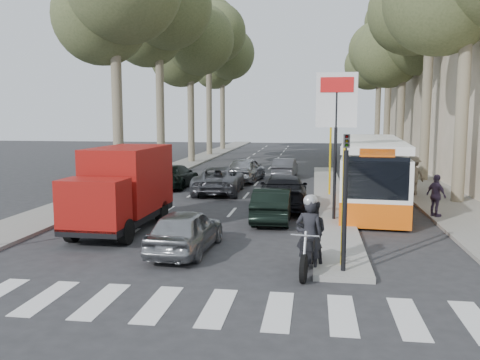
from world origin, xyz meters
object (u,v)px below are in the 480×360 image
Objects in this scene: silver_hatchback at (186,230)px; red_truck at (123,187)px; motorcycle at (310,235)px; city_bus at (372,170)px; dark_hatchback at (273,204)px.

silver_hatchback is 4.01m from red_truck.
motorcycle is (3.67, -1.24, 0.27)m from silver_hatchback.
city_bus is 4.82× the size of motorcycle.
silver_hatchback is at bearing 65.23° from dark_hatchback.
silver_hatchback is 5.28m from dark_hatchback.
city_bus is (6.33, 9.13, 0.92)m from silver_hatchback.
red_truck is at bearing 23.12° from dark_hatchback.
motorcycle is at bearing -99.74° from city_bus.
city_bus is at bearing 82.95° from motorcycle.
red_truck is at bearing -140.15° from city_bus.
dark_hatchback is 0.34× the size of city_bus.
city_bus is 10.73m from motorcycle.
red_truck is at bearing -37.89° from silver_hatchback.
dark_hatchback is at bearing -129.00° from city_bus.
motorcycle is at bearing 103.58° from dark_hatchback.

